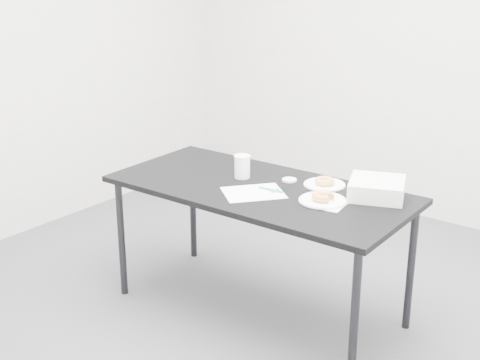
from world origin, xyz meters
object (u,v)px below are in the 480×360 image
Objects in this scene: table at (260,197)px; scorecard at (253,193)px; donut_near at (323,196)px; bakery_box at (377,188)px; plate_near at (323,201)px; pen at (271,190)px; plate_far at (325,185)px; donut_far at (325,181)px; coffee_cup at (242,166)px.

scorecard is at bearing -74.88° from table.
bakery_box is at bearing 51.97° from donut_near.
plate_near is (0.39, 0.02, 0.06)m from table.
plate_near is 0.02m from donut_near.
bakery_box is (0.49, 0.27, 0.04)m from pen.
table is 7.33× the size of plate_far.
plate_far is (-0.13, 0.23, -0.03)m from donut_near.
bakery_box reaches higher than plate_near.
pen is 1.35× the size of donut_far.
scorecard is at bearing -162.57° from plate_near.
scorecard is 2.91× the size of donut_far.
donut_near is at bearing -61.15° from plate_far.
scorecard is at bearing -162.57° from donut_near.
scorecard is (0.03, -0.10, 0.06)m from table.
scorecard is 0.42m from donut_far.
table is 12.67× the size of coffee_cup.
pen is 1.25× the size of donut_near.
donut_far is 0.81× the size of coffee_cup.
coffee_cup is (-0.26, 0.08, 0.06)m from pen.
plate_far is at bearing 159.78° from bakery_box.
scorecard is 2.37× the size of coffee_cup.
bakery_box is at bearing 51.97° from plate_near.
bakery_box is (0.31, 0.01, 0.02)m from donut_far.
coffee_cup reaches higher than table.
scorecard is 0.27m from coffee_cup.
coffee_cup is at bearing 179.58° from scorecard.
pen is 0.59× the size of plate_near.
donut_near is at bearing 1.19° from table.
bakery_box is at bearing 1.79° from donut_far.
plate_far is (-0.13, 0.23, -0.00)m from plate_near.
bakery_box reaches higher than scorecard.
bakery_box reaches higher than table.
coffee_cup reaches higher than plate_near.
donut_near reaches higher than plate_far.
donut_near is 0.26m from plate_far.
plate_near is 0.89× the size of bakery_box.
coffee_cup is at bearing 174.85° from plate_near.
coffee_cup reaches higher than donut_far.
donut_far reaches higher than pen.
table is 0.22m from coffee_cup.
table is at bearing -177.54° from donut_near.
plate_far is at bearing 21.86° from coffee_cup.
bakery_box is at bearing 1.79° from plate_far.
scorecard reaches higher than table.
plate_near reaches higher than scorecard.
coffee_cup is 0.47× the size of bakery_box.
table is 0.40m from donut_near.
scorecard is 0.42m from plate_far.
plate_far is 2.13× the size of donut_far.
plate_far is 0.31m from bakery_box.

